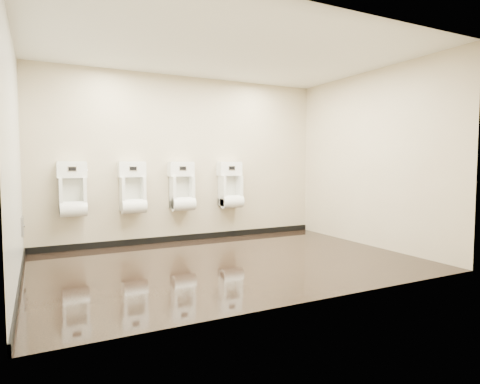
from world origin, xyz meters
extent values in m
cube|color=black|center=(0.00, 0.00, 0.00)|extent=(5.00, 3.50, 0.00)
cube|color=silver|center=(0.00, 0.00, 2.80)|extent=(5.00, 3.50, 0.00)
cube|color=beige|center=(0.00, 1.75, 1.40)|extent=(5.00, 0.02, 2.80)
cube|color=beige|center=(0.00, -1.75, 1.40)|extent=(5.00, 0.02, 2.80)
cube|color=beige|center=(-2.50, 0.00, 1.40)|extent=(0.02, 3.50, 2.80)
cube|color=beige|center=(2.50, 0.00, 1.40)|extent=(0.02, 3.50, 2.80)
cube|color=white|center=(-2.50, 0.00, 1.40)|extent=(0.01, 3.50, 2.80)
cube|color=black|center=(0.00, 1.74, 0.05)|extent=(5.00, 0.02, 0.10)
cube|color=black|center=(-2.49, 0.00, 0.05)|extent=(0.02, 3.50, 0.10)
cube|color=#9E9EA3|center=(-2.48, 1.20, 0.50)|extent=(0.03, 0.25, 0.25)
cylinder|color=silver|center=(-2.46, 1.20, 0.50)|extent=(0.02, 0.04, 0.04)
cube|color=white|center=(-1.83, 1.61, 0.85)|extent=(0.38, 0.27, 0.53)
cube|color=silver|center=(-1.83, 1.70, 0.89)|extent=(0.28, 0.01, 0.41)
cylinder|color=white|center=(-1.83, 1.54, 0.66)|extent=(0.38, 0.23, 0.23)
cube|color=white|center=(-1.83, 1.65, 1.23)|extent=(0.42, 0.20, 0.23)
cube|color=black|center=(-1.83, 1.55, 1.25)|extent=(0.10, 0.01, 0.06)
cube|color=silver|center=(-1.83, 1.55, 1.25)|extent=(0.13, 0.01, 0.08)
cylinder|color=silver|center=(-1.61, 1.65, 1.23)|extent=(0.01, 0.03, 0.03)
cube|color=white|center=(-0.94, 1.61, 0.85)|extent=(0.38, 0.27, 0.53)
cube|color=silver|center=(-0.94, 1.70, 0.89)|extent=(0.28, 0.01, 0.41)
cylinder|color=white|center=(-0.94, 1.54, 0.66)|extent=(0.38, 0.23, 0.23)
cube|color=white|center=(-0.94, 1.65, 1.23)|extent=(0.42, 0.20, 0.23)
cube|color=black|center=(-0.94, 1.55, 1.25)|extent=(0.10, 0.01, 0.06)
cube|color=silver|center=(-0.94, 1.55, 1.25)|extent=(0.13, 0.01, 0.08)
cylinder|color=silver|center=(-0.73, 1.65, 1.23)|extent=(0.01, 0.03, 0.03)
cube|color=white|center=(-0.13, 1.61, 0.85)|extent=(0.38, 0.27, 0.53)
cube|color=silver|center=(-0.13, 1.70, 0.89)|extent=(0.28, 0.01, 0.41)
cylinder|color=white|center=(-0.13, 1.54, 0.66)|extent=(0.38, 0.23, 0.23)
cube|color=white|center=(-0.13, 1.65, 1.23)|extent=(0.42, 0.20, 0.23)
cube|color=black|center=(-0.13, 1.55, 1.25)|extent=(0.10, 0.01, 0.06)
cube|color=silver|center=(-0.13, 1.55, 1.25)|extent=(0.13, 0.01, 0.08)
cylinder|color=silver|center=(0.09, 1.65, 1.23)|extent=(0.01, 0.03, 0.03)
cube|color=white|center=(0.77, 1.61, 0.85)|extent=(0.38, 0.27, 0.53)
cube|color=silver|center=(0.77, 1.70, 0.89)|extent=(0.28, 0.01, 0.41)
cylinder|color=white|center=(0.77, 1.54, 0.66)|extent=(0.38, 0.23, 0.23)
cube|color=white|center=(0.77, 1.65, 1.23)|extent=(0.42, 0.20, 0.23)
cube|color=black|center=(0.77, 1.55, 1.25)|extent=(0.10, 0.01, 0.06)
cube|color=silver|center=(0.77, 1.55, 1.25)|extent=(0.13, 0.01, 0.08)
cylinder|color=silver|center=(0.99, 1.65, 1.23)|extent=(0.01, 0.03, 0.03)
camera|label=1|loc=(-2.28, -4.81, 1.32)|focal=30.00mm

